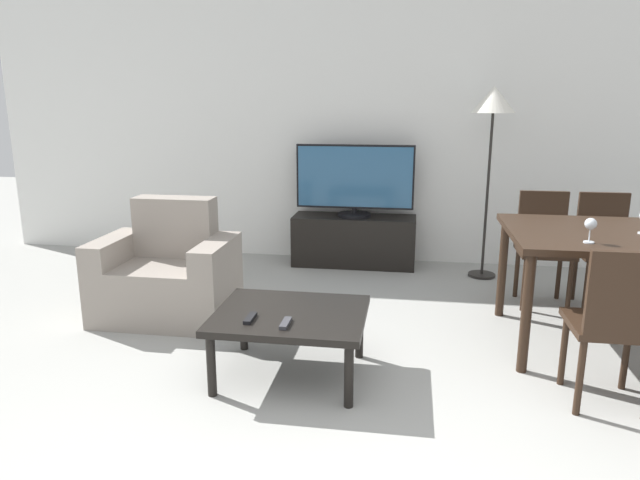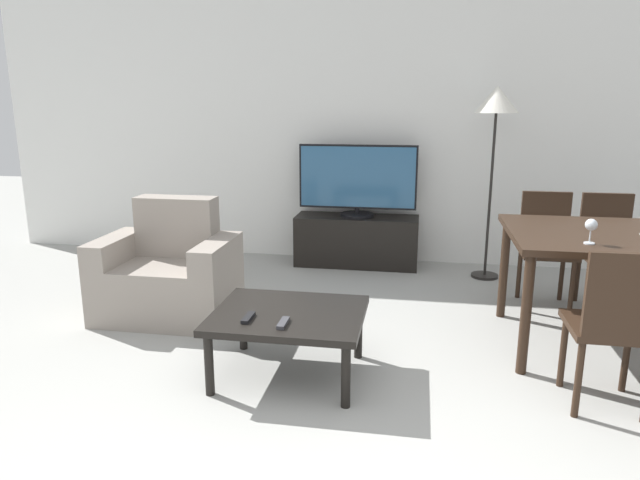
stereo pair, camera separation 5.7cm
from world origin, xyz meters
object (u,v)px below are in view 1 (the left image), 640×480
Objects in this scene: remote_secondary at (286,323)px; wine_glass_left at (591,226)px; coffee_table at (290,319)px; dining_chair_near at (616,320)px; dining_table at (612,245)px; floor_lamp at (493,110)px; armchair at (168,276)px; tv at (355,180)px; dining_chair_far at (604,244)px; tv_stand at (354,241)px; dining_chair_far_left at (543,242)px; remote_primary at (250,318)px.

remote_secondary is 1.03× the size of wine_glass_left.
dining_chair_near reaches higher than coffee_table.
wine_glass_left is (1.67, 0.40, 0.52)m from coffee_table.
floor_lamp reaches higher than dining_table.
dining_chair_near reaches higher than dining_table.
wine_glass_left is at bearing 13.56° from coffee_table.
armchair is 2.05m from tv.
coffee_table is 5.69× the size of remote_secondary.
dining_chair_far is at bearing 13.36° from armchair.
tv_stand is 1.73m from floor_lamp.
dining_table is at bearing -75.01° from dining_chair_far_left.
floor_lamp is (-0.37, 2.26, 0.99)m from dining_chair_near.
wine_glass_left is at bearing -111.78° from dining_chair_far.
wine_glass_left is at bearing 19.82° from remote_secondary.
armchair is 2.84m from wine_glass_left.
dining_chair_far is (0.22, 0.83, -0.19)m from dining_table.
dining_chair_far_left is (1.68, 1.54, 0.14)m from coffee_table.
dining_chair_near reaches higher than tv_stand.
dining_table reaches higher than tv_stand.
dining_chair_far is at bearing 75.01° from dining_chair_near.
coffee_table is at bearing 38.40° from remote_primary.
dining_chair_far is 5.79× the size of remote_primary.
coffee_table is (1.08, -0.78, 0.04)m from armchair.
dining_chair_far_left is 2.41m from remote_secondary.
armchair is 6.41× the size of remote_secondary.
dining_table is 2.12m from remote_secondary.
tv is 1.79m from dining_chair_far_left.
dining_chair_far_left is at bearing 180.00° from dining_chair_far.
tv reaches higher than dining_chair_far_left.
coffee_table is (-0.13, -2.35, -0.48)m from tv.
dining_chair_far is (0.44, 1.65, 0.00)m from dining_chair_near.
dining_chair_far is 2.87m from remote_primary.
dining_chair_near and dining_chair_far_left have the same top height.
floor_lamp is at bearing 29.80° from armchair.
remote_secondary is at bearing -11.43° from remote_primary.
dining_table is 0.75× the size of floor_lamp.
tv is 2.48m from wine_glass_left.
dining_table is at bearing -67.77° from floor_lamp.
coffee_table is at bearing -166.44° from wine_glass_left.
floor_lamp is at bearing 56.82° from remote_primary.
armchair is at bearing 162.20° from dining_chair_near.
tv is at bearing 86.90° from coffee_table.
dining_chair_far_left is 0.52× the size of floor_lamp.
tv_stand is at bearing 52.36° from armchair.
tv_stand is at bearing 137.44° from dining_table.
tv_stand is 2.45m from dining_table.
dining_table is (1.91, 0.72, 0.33)m from coffee_table.
coffee_table is 2.29m from dining_chair_far_left.
floor_lamp is 2.90m from remote_secondary.
dining_table is at bearing 25.75° from remote_secondary.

